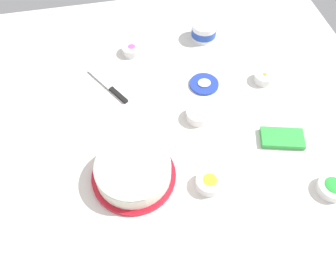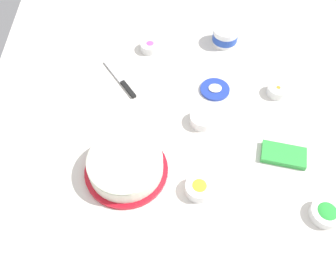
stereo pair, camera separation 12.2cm
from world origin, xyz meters
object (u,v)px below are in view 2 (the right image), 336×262
sprinkle_bowl_orange (277,90)px  sprinkle_bowl_blue (202,119)px  sprinkle_bowl_green (326,213)px  sprinkle_bowl_yellow (199,188)px  frosting_tub_lid (215,89)px  sprinkle_bowl_rainbow (150,46)px  frosted_cake (126,165)px  spreading_knife (122,82)px  frosting_tub (225,36)px  candy_box_lower (284,155)px

sprinkle_bowl_orange → sprinkle_bowl_blue: bearing=-156.5°
sprinkle_bowl_green → sprinkle_bowl_blue: bearing=133.1°
sprinkle_bowl_orange → sprinkle_bowl_yellow: sprinkle_bowl_yellow is taller
frosting_tub_lid → sprinkle_bowl_green: sprinkle_bowl_green is taller
sprinkle_bowl_blue → sprinkle_bowl_rainbow: size_ratio=1.10×
sprinkle_bowl_blue → sprinkle_bowl_yellow: size_ratio=1.02×
frosted_cake → sprinkle_bowl_orange: 0.66m
spreading_knife → sprinkle_bowl_orange: size_ratio=2.71×
sprinkle_bowl_blue → sprinkle_bowl_rainbow: bearing=115.5°
frosted_cake → frosting_tub_lid: size_ratio=2.40×
spreading_knife → sprinkle_bowl_orange: 0.61m
frosted_cake → sprinkle_bowl_orange: (0.57, 0.33, -0.02)m
sprinkle_bowl_blue → frosting_tub: bearing=72.8°
sprinkle_bowl_rainbow → candy_box_lower: (0.45, -0.55, -0.01)m
spreading_knife → sprinkle_bowl_green: size_ratio=2.23×
sprinkle_bowl_blue → sprinkle_bowl_orange: (0.30, 0.13, -0.00)m
sprinkle_bowl_yellow → sprinkle_bowl_rainbow: bearing=103.0°
frosting_tub → frosting_tub_lid: frosting_tub is taller
sprinkle_bowl_blue → sprinkle_bowl_green: bearing=-46.9°
frosting_tub_lid → spreading_knife: 0.37m
frosted_cake → sprinkle_bowl_orange: size_ratio=3.54×
frosting_tub → sprinkle_bowl_blue: frosting_tub is taller
sprinkle_bowl_orange → sprinkle_bowl_yellow: size_ratio=0.88×
frosted_cake → sprinkle_bowl_rainbow: bearing=82.5°
sprinkle_bowl_yellow → frosting_tub_lid: bearing=77.2°
spreading_knife → sprinkle_bowl_yellow: bearing=-61.0°
frosted_cake → candy_box_lower: (0.53, 0.04, -0.03)m
frosting_tub → sprinkle_bowl_orange: frosting_tub is taller
sprinkle_bowl_green → frosting_tub: bearing=104.7°
frosting_tub_lid → sprinkle_bowl_blue: 0.17m
sprinkle_bowl_rainbow → sprinkle_bowl_green: same height
candy_box_lower → sprinkle_bowl_green: bearing=-54.5°
spreading_knife → sprinkle_bowl_green: sprinkle_bowl_green is taller
frosting_tub_lid → spreading_knife: frosting_tub_lid is taller
frosted_cake → sprinkle_bowl_blue: bearing=36.3°
sprinkle_bowl_blue → sprinkle_bowl_green: 0.50m
sprinkle_bowl_blue → candy_box_lower: size_ratio=0.61×
frosting_tub → sprinkle_bowl_yellow: (-0.17, -0.71, -0.02)m
sprinkle_bowl_yellow → candy_box_lower: sprinkle_bowl_yellow is taller
frosting_tub → sprinkle_bowl_rainbow: size_ratio=1.32×
sprinkle_bowl_orange → candy_box_lower: size_ratio=0.52×
frosting_tub_lid → sprinkle_bowl_green: (0.28, -0.52, 0.01)m
sprinkle_bowl_rainbow → sprinkle_bowl_blue: bearing=-64.5°
frosting_tub → sprinkle_bowl_yellow: frosting_tub is taller
sprinkle_bowl_rainbow → candy_box_lower: bearing=-50.6°
spreading_knife → candy_box_lower: 0.67m
frosting_tub → spreading_knife: frosting_tub is taller
frosting_tub → sprinkle_bowl_blue: bearing=-107.2°
spreading_knife → frosting_tub: bearing=27.5°
spreading_knife → sprinkle_bowl_green: bearing=-41.7°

